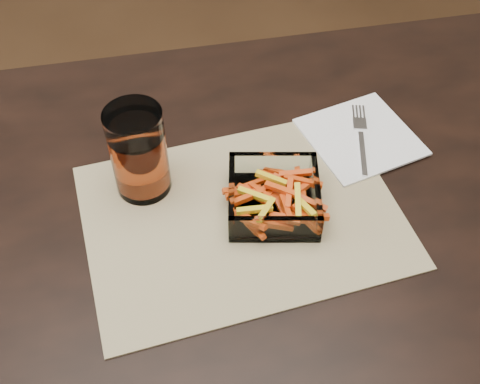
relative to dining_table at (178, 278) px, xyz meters
name	(u,v)px	position (x,y,z in m)	size (l,w,h in m)	color
dining_table	(178,278)	(0.00, 0.00, 0.00)	(1.60, 0.90, 0.75)	black
placemat	(242,216)	(0.10, 0.03, 0.09)	(0.45, 0.33, 0.00)	tan
glass_bowl	(274,198)	(0.15, 0.04, 0.11)	(0.15, 0.15, 0.05)	white
tumbler	(139,154)	(-0.03, 0.12, 0.16)	(0.08, 0.08, 0.14)	white
napkin	(360,137)	(0.32, 0.15, 0.09)	(0.16, 0.16, 0.00)	white
fork	(361,136)	(0.32, 0.15, 0.10)	(0.06, 0.16, 0.00)	silver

